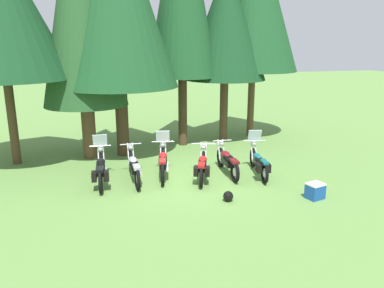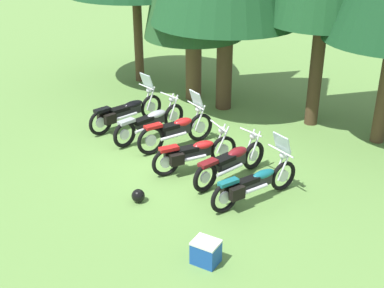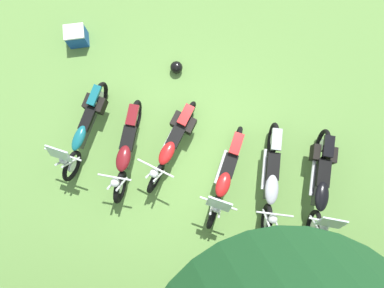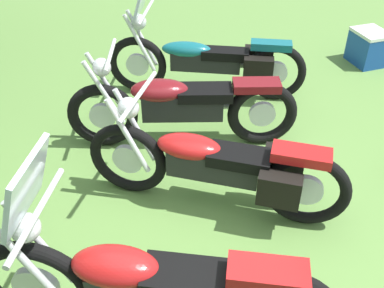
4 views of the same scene
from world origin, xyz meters
name	(u,v)px [view 1 (image 1 of 4)]	position (x,y,z in m)	size (l,w,h in m)	color
ground_plane	(183,178)	(0.00, 0.00, 0.00)	(80.00, 80.00, 0.00)	#608C42
motorcycle_0	(101,169)	(-2.52, 0.14, 0.47)	(0.67, 2.40, 1.36)	black
motorcycle_1	(134,166)	(-1.52, 0.18, 0.44)	(0.68, 2.39, 1.00)	black
motorcycle_2	(163,162)	(-0.59, 0.26, 0.49)	(0.74, 2.18, 1.38)	black
motorcycle_3	(203,166)	(0.55, -0.31, 0.44)	(1.02, 2.07, 1.00)	black
motorcycle_4	(227,161)	(1.46, -0.04, 0.45)	(0.64, 2.22, 0.99)	black
motorcycle_5	(259,162)	(2.41, -0.40, 0.45)	(0.84, 2.23, 1.35)	black
pine_tree_1	(80,0)	(-2.81, 3.07, 5.53)	(2.97, 2.97, 9.17)	brown
pine_tree_4	(226,23)	(2.82, 4.17, 4.92)	(3.41, 3.41, 7.24)	#4C3823
picnic_cooler	(315,191)	(3.09, -2.56, 0.22)	(0.53, 0.48, 0.44)	#19479E
dropped_helmet	(228,196)	(0.73, -2.12, 0.14)	(0.28, 0.28, 0.28)	black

